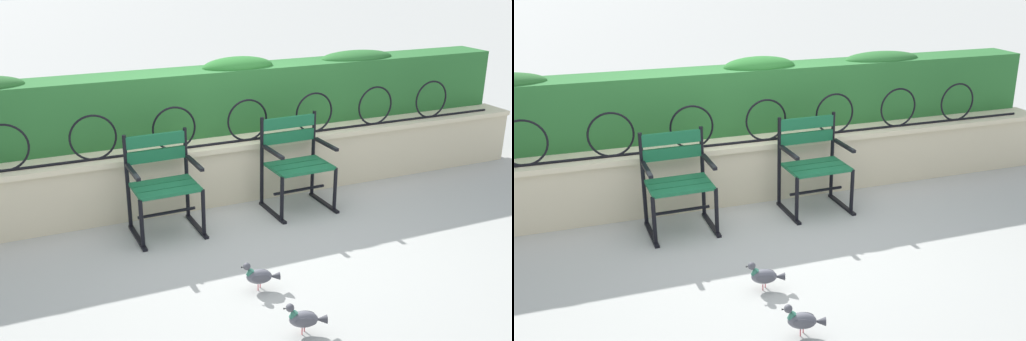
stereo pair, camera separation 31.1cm
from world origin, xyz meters
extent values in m
plane|color=#ADADA8|center=(0.00, 0.00, 0.00)|extent=(60.00, 60.00, 0.00)
cube|color=beige|center=(0.00, 0.89, 0.28)|extent=(6.92, 0.35, 0.55)
cube|color=beige|center=(0.00, 0.89, 0.58)|extent=(6.92, 0.41, 0.05)
cylinder|color=black|center=(0.00, 0.82, 0.62)|extent=(6.39, 0.02, 0.02)
torus|color=black|center=(-2.00, 0.82, 0.81)|extent=(0.42, 0.02, 0.42)
torus|color=black|center=(-1.27, 0.82, 0.81)|extent=(0.42, 0.02, 0.42)
torus|color=black|center=(-0.53, 0.82, 0.81)|extent=(0.42, 0.02, 0.42)
torus|color=black|center=(0.20, 0.82, 0.81)|extent=(0.42, 0.02, 0.42)
torus|color=black|center=(0.93, 0.82, 0.81)|extent=(0.42, 0.02, 0.42)
torus|color=black|center=(1.67, 0.82, 0.81)|extent=(0.42, 0.02, 0.42)
torus|color=black|center=(2.40, 0.82, 0.81)|extent=(0.42, 0.02, 0.42)
cube|color=#2D7033|center=(0.00, 1.30, 0.92)|extent=(6.79, 0.46, 0.64)
ellipsoid|color=#2A702C|center=(0.30, 1.30, 1.25)|extent=(0.76, 0.42, 0.20)
ellipsoid|color=#2C6D2F|center=(1.71, 1.30, 1.25)|extent=(0.87, 0.42, 0.16)
cube|color=#19663D|center=(-0.76, 0.21, 0.44)|extent=(0.55, 0.14, 0.03)
cube|color=#19663D|center=(-0.76, 0.34, 0.44)|extent=(0.55, 0.14, 0.03)
cube|color=#19663D|center=(-0.77, 0.48, 0.44)|extent=(0.55, 0.14, 0.03)
cube|color=#19663D|center=(-0.77, 0.58, 0.80)|extent=(0.55, 0.04, 0.11)
cube|color=#19663D|center=(-0.77, 0.58, 0.66)|extent=(0.55, 0.04, 0.11)
cylinder|color=black|center=(-0.50, 0.59, 0.44)|extent=(0.04, 0.04, 0.88)
cylinder|color=black|center=(-0.49, 0.16, 0.22)|extent=(0.04, 0.04, 0.44)
cube|color=black|center=(-0.49, 0.35, 0.01)|extent=(0.05, 0.52, 0.02)
cube|color=black|center=(-0.49, 0.35, 0.62)|extent=(0.05, 0.40, 0.03)
cylinder|color=black|center=(-1.04, 0.58, 0.44)|extent=(0.04, 0.04, 0.88)
cylinder|color=black|center=(-1.03, 0.15, 0.22)|extent=(0.04, 0.04, 0.44)
cube|color=black|center=(-1.04, 0.34, 0.01)|extent=(0.05, 0.52, 0.02)
cube|color=black|center=(-1.04, 0.34, 0.62)|extent=(0.05, 0.40, 0.03)
cylinder|color=black|center=(-0.76, 0.34, 0.20)|extent=(0.52, 0.04, 0.03)
cube|color=#19663D|center=(0.55, 0.23, 0.44)|extent=(0.57, 0.14, 0.03)
cube|color=#19663D|center=(0.55, 0.36, 0.44)|extent=(0.57, 0.14, 0.03)
cube|color=#19663D|center=(0.54, 0.50, 0.44)|extent=(0.57, 0.14, 0.03)
cube|color=#19663D|center=(0.54, 0.60, 0.81)|extent=(0.57, 0.05, 0.11)
cube|color=#19663D|center=(0.54, 0.60, 0.66)|extent=(0.57, 0.05, 0.11)
cylinder|color=black|center=(0.82, 0.61, 0.44)|extent=(0.04, 0.04, 0.89)
cylinder|color=black|center=(0.83, 0.18, 0.22)|extent=(0.04, 0.04, 0.44)
cube|color=black|center=(0.83, 0.37, 0.01)|extent=(0.05, 0.52, 0.02)
cube|color=black|center=(0.83, 0.37, 0.62)|extent=(0.05, 0.40, 0.03)
cylinder|color=black|center=(0.26, 0.60, 0.44)|extent=(0.04, 0.04, 0.89)
cylinder|color=black|center=(0.27, 0.17, 0.22)|extent=(0.04, 0.04, 0.44)
cube|color=black|center=(0.26, 0.36, 0.01)|extent=(0.05, 0.52, 0.02)
cube|color=black|center=(0.26, 0.36, 0.62)|extent=(0.05, 0.40, 0.03)
cylinder|color=black|center=(0.55, 0.36, 0.20)|extent=(0.54, 0.04, 0.03)
ellipsoid|color=#5B5B66|center=(-0.35, -1.44, 0.11)|extent=(0.21, 0.16, 0.11)
cylinder|color=#2D6B56|center=(-0.41, -1.42, 0.14)|extent=(0.07, 0.06, 0.06)
sphere|color=#494951|center=(-0.43, -1.41, 0.20)|extent=(0.06, 0.06, 0.06)
cone|color=black|center=(-0.46, -1.40, 0.19)|extent=(0.03, 0.02, 0.01)
cone|color=#404047|center=(-0.24, -1.48, 0.10)|extent=(0.10, 0.08, 0.06)
ellipsoid|color=#4E4E56|center=(-0.35, -1.49, 0.11)|extent=(0.14, 0.07, 0.07)
ellipsoid|color=#4E4E56|center=(-0.32, -1.41, 0.11)|extent=(0.14, 0.07, 0.07)
cylinder|color=#C6515B|center=(-0.36, -1.46, 0.03)|extent=(0.01, 0.01, 0.05)
cylinder|color=#C6515B|center=(-0.33, -1.43, 0.03)|extent=(0.01, 0.01, 0.05)
ellipsoid|color=#5B5B66|center=(-0.39, -0.83, 0.11)|extent=(0.21, 0.15, 0.11)
cylinder|color=#2D6B56|center=(-0.46, -0.81, 0.14)|extent=(0.07, 0.06, 0.06)
sphere|color=#494951|center=(-0.48, -0.80, 0.20)|extent=(0.06, 0.06, 0.06)
cone|color=black|center=(-0.51, -0.80, 0.19)|extent=(0.03, 0.02, 0.01)
cone|color=#404047|center=(-0.28, -0.86, 0.10)|extent=(0.09, 0.08, 0.06)
ellipsoid|color=#4E4E56|center=(-0.40, -0.87, 0.11)|extent=(0.14, 0.06, 0.07)
ellipsoid|color=#4E4E56|center=(-0.37, -0.79, 0.11)|extent=(0.14, 0.06, 0.07)
cylinder|color=#C6515B|center=(-0.41, -0.84, 0.03)|extent=(0.01, 0.01, 0.05)
cylinder|color=#C6515B|center=(-0.38, -0.82, 0.03)|extent=(0.01, 0.01, 0.05)
camera|label=1|loc=(-1.94, -4.36, 2.35)|focal=41.92mm
camera|label=2|loc=(-1.65, -4.47, 2.35)|focal=41.92mm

